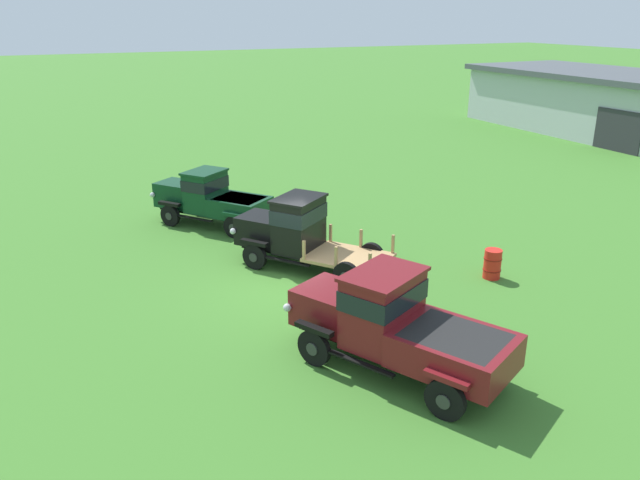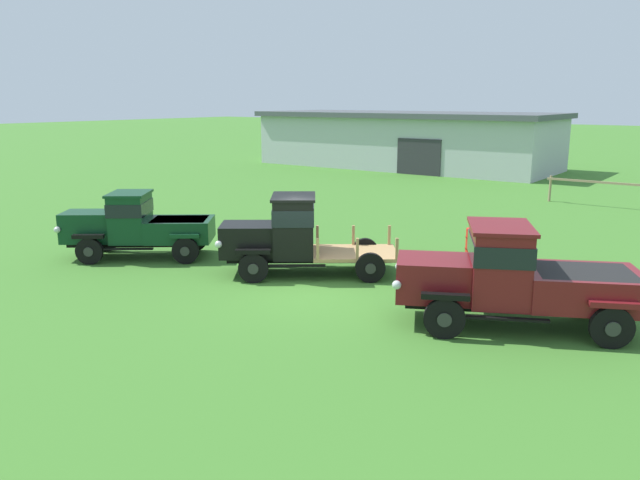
# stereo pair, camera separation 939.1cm
# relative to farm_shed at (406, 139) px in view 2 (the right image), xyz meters

# --- Properties ---
(ground_plane) EXTENTS (240.00, 240.00, 0.00)m
(ground_plane) POSITION_rel_farm_shed_xyz_m (12.67, -29.10, -2.04)
(ground_plane) COLOR #3D7528
(farm_shed) EXTENTS (22.08, 8.90, 4.04)m
(farm_shed) POSITION_rel_farm_shed_xyz_m (0.00, 0.00, 0.00)
(farm_shed) COLOR #B2B7BC
(farm_shed) RESTS_ON ground
(vintage_truck_foreground_near) EXTENTS (4.67, 4.07, 2.11)m
(vintage_truck_foreground_near) POSITION_rel_farm_shed_xyz_m (6.26, -29.44, -0.97)
(vintage_truck_foreground_near) COLOR black
(vintage_truck_foreground_near) RESTS_ON ground
(vintage_truck_second_in_line) EXTENTS (5.14, 4.43, 2.30)m
(vintage_truck_second_in_line) POSITION_rel_farm_shed_xyz_m (11.40, -28.10, -0.86)
(vintage_truck_second_in_line) COLOR black
(vintage_truck_second_in_line) RESTS_ON ground
(vintage_truck_midrow_center) EXTENTS (5.55, 4.00, 2.30)m
(vintage_truck_midrow_center) POSITION_rel_farm_shed_xyz_m (18.14, -28.50, -0.88)
(vintage_truck_midrow_center) COLOR black
(vintage_truck_midrow_center) RESTS_ON ground
(oil_drum_beside_row) EXTENTS (0.56, 0.56, 0.92)m
(oil_drum_beside_row) POSITION_rel_farm_shed_xyz_m (14.98, -23.02, -1.58)
(oil_drum_beside_row) COLOR red
(oil_drum_beside_row) RESTS_ON ground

